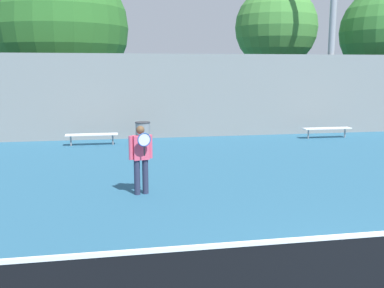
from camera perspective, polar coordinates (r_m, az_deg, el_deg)
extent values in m
cylinder|color=#282D47|center=(10.50, -6.99, -4.21)|extent=(0.14, 0.14, 0.82)
cylinder|color=#282D47|center=(10.55, -5.94, -4.12)|extent=(0.14, 0.14, 0.82)
cube|color=#DB4C6B|center=(10.38, -6.54, -0.45)|extent=(0.40, 0.28, 0.56)
cylinder|color=#DB4C6B|center=(10.32, -7.77, -0.49)|extent=(0.10, 0.10, 0.55)
cylinder|color=#DB4C6B|center=(10.45, -5.32, -0.31)|extent=(0.10, 0.10, 0.55)
sphere|color=brown|center=(10.32, -6.58, 1.79)|extent=(0.19, 0.19, 0.19)
cylinder|color=black|center=(10.13, -6.07, -0.88)|extent=(0.03, 0.03, 0.22)
torus|color=#28519E|center=(10.08, -6.09, 0.55)|extent=(0.31, 0.09, 0.31)
cylinder|color=silver|center=(10.08, -6.09, 0.55)|extent=(0.26, 0.07, 0.27)
cube|color=white|center=(17.47, -12.61, 1.18)|extent=(1.95, 0.40, 0.04)
cylinder|color=gray|center=(17.54, -15.13, 0.40)|extent=(0.06, 0.06, 0.39)
cylinder|color=gray|center=(17.49, -10.03, 0.56)|extent=(0.06, 0.06, 0.39)
cube|color=white|center=(19.63, 16.77, 1.92)|extent=(2.07, 0.40, 0.04)
cylinder|color=gray|center=(19.29, 14.55, 1.24)|extent=(0.06, 0.06, 0.39)
cylinder|color=gray|center=(20.05, 18.84, 1.34)|extent=(0.06, 0.06, 0.39)
cylinder|color=gray|center=(17.63, -6.26, 1.39)|extent=(0.56, 0.56, 0.80)
cylinder|color=#333338|center=(17.58, -6.28, 2.74)|extent=(0.59, 0.59, 0.04)
cube|color=gray|center=(19.04, 0.20, 6.13)|extent=(32.45, 0.06, 3.49)
cylinder|color=brown|center=(26.16, 22.98, 5.61)|extent=(0.52, 0.52, 2.84)
cylinder|color=brown|center=(24.55, 10.39, 6.52)|extent=(0.32, 0.32, 3.29)
sphere|color=#428438|center=(24.61, 10.63, 14.35)|extent=(4.28, 4.28, 4.28)
cylinder|color=brown|center=(24.15, -15.89, 4.99)|extent=(0.53, 0.53, 2.21)
sphere|color=#2D6B28|center=(24.17, -16.31, 13.99)|extent=(6.72, 6.72, 6.72)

